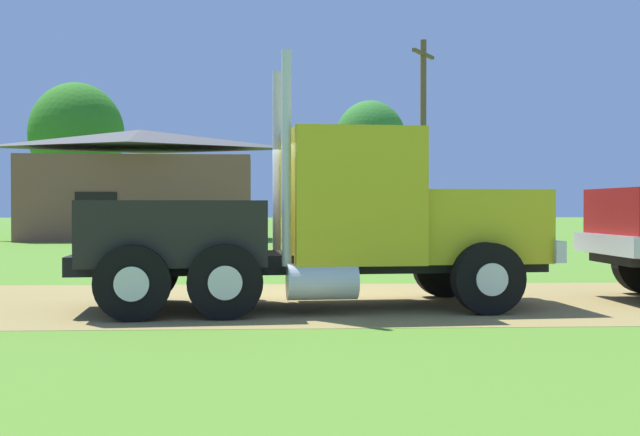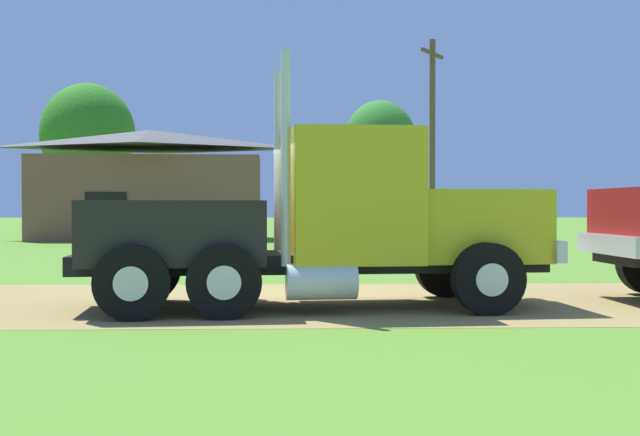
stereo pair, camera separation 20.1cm
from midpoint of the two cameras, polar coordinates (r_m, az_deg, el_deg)
The scene contains 7 objects.
ground_plane at distance 13.10m, azimuth -2.41°, elevation -6.03°, with size 200.00×200.00×0.00m, color #568829.
dirt_track at distance 13.10m, azimuth -2.41°, elevation -6.01°, with size 120.00×5.83×0.01m, color #988249.
truck_foreground_white at distance 12.26m, azimuth 0.64°, elevation -0.53°, with size 7.37×3.07×3.79m.
shed_building at distance 38.44m, azimuth -11.95°, elevation 2.21°, with size 11.07×5.83×5.19m.
utility_pole_near at distance 34.66m, azimuth 8.23°, elevation 5.89°, with size 1.29×1.94×8.74m.
tree_mid at distance 49.61m, azimuth -16.22°, elevation 5.76°, with size 5.57×5.57×8.93m.
tree_right at distance 42.78m, azimuth 4.47°, elevation 5.59°, with size 3.80×3.80×7.24m.
Camera 2 is at (0.26, -13.01, 1.56)m, focal length 44.55 mm.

